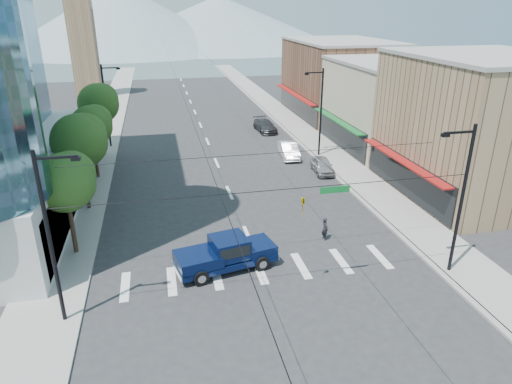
{
  "coord_description": "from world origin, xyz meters",
  "views": [
    {
      "loc": [
        -5.41,
        -21.36,
        14.78
      ],
      "look_at": [
        0.68,
        6.55,
        3.0
      ],
      "focal_mm": 32.0,
      "sensor_mm": 36.0,
      "label": 1
    }
  ],
  "objects_px": {
    "parked_car_near": "(322,165)",
    "parked_car_mid": "(289,150)",
    "pickup_truck": "(226,253)",
    "pedestrian": "(325,229)",
    "parked_car_far": "(265,126)"
  },
  "relations": [
    {
      "from": "pedestrian",
      "to": "parked_car_near",
      "type": "distance_m",
      "value": 13.39
    },
    {
      "from": "pickup_truck",
      "to": "parked_car_mid",
      "type": "bearing_deg",
      "value": 52.2
    },
    {
      "from": "pickup_truck",
      "to": "pedestrian",
      "type": "distance_m",
      "value": 7.48
    },
    {
      "from": "pedestrian",
      "to": "parked_car_near",
      "type": "xyz_separation_m",
      "value": [
        4.42,
        12.64,
        -0.1
      ]
    },
    {
      "from": "pedestrian",
      "to": "parked_car_far",
      "type": "relative_size",
      "value": 0.32
    },
    {
      "from": "pedestrian",
      "to": "parked_car_far",
      "type": "bearing_deg",
      "value": -14.58
    },
    {
      "from": "parked_car_near",
      "to": "parked_car_mid",
      "type": "bearing_deg",
      "value": 114.54
    },
    {
      "from": "parked_car_near",
      "to": "parked_car_mid",
      "type": "distance_m",
      "value": 5.46
    },
    {
      "from": "pedestrian",
      "to": "parked_car_mid",
      "type": "xyz_separation_m",
      "value": [
        2.62,
        17.8,
        -0.03
      ]
    },
    {
      "from": "pickup_truck",
      "to": "parked_car_near",
      "type": "relative_size",
      "value": 1.55
    },
    {
      "from": "pickup_truck",
      "to": "parked_car_near",
      "type": "distance_m",
      "value": 18.87
    },
    {
      "from": "parked_car_mid",
      "to": "parked_car_far",
      "type": "height_order",
      "value": "parked_car_mid"
    },
    {
      "from": "parked_car_far",
      "to": "parked_car_near",
      "type": "bearing_deg",
      "value": -87.81
    },
    {
      "from": "parked_car_far",
      "to": "parked_car_mid",
      "type": "bearing_deg",
      "value": -94.28
    },
    {
      "from": "parked_car_near",
      "to": "parked_car_mid",
      "type": "xyz_separation_m",
      "value": [
        -1.8,
        5.16,
        0.07
      ]
    }
  ]
}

